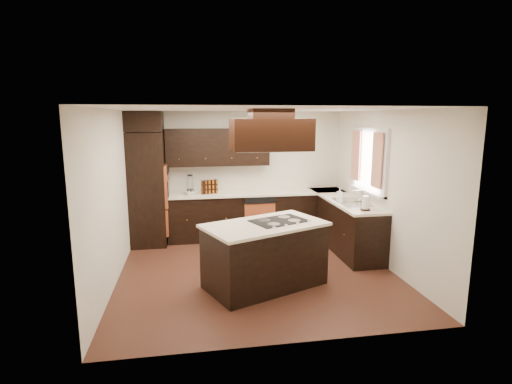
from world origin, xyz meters
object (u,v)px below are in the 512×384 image
at_px(oven_column, 148,189).
at_px(spice_rack, 209,187).
at_px(range_hood, 270,134).
at_px(island, 265,256).

distance_m(oven_column, spice_rack, 1.16).
relative_size(range_hood, spice_rack, 3.28).
bearing_deg(spice_rack, range_hood, -93.99).
relative_size(oven_column, spice_rack, 6.61).
xyz_separation_m(range_hood, spice_rack, (-0.72, 2.34, -1.11)).
xyz_separation_m(island, range_hood, (0.07, 0.03, 1.72)).
relative_size(island, range_hood, 1.54).
height_order(oven_column, spice_rack, oven_column).
relative_size(oven_column, range_hood, 2.02).
height_order(island, range_hood, range_hood).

